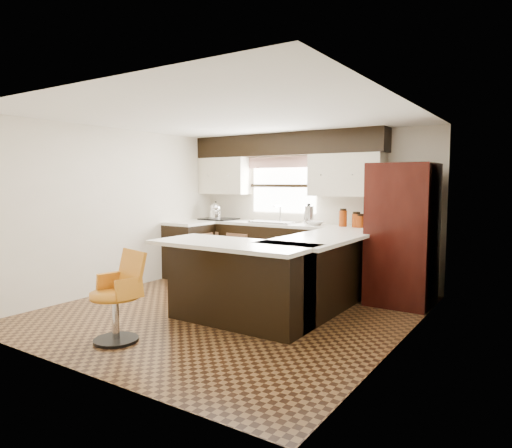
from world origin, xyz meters
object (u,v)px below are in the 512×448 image
Objects in this scene: peninsula_return at (239,285)px; bar_chair at (115,297)px; peninsula_long at (318,275)px; refrigerator at (402,234)px.

peninsula_return is 1.79× the size of bar_chair.
peninsula_long is 2.12× the size of bar_chair.
bar_chair is at bearing -119.58° from peninsula_long.
refrigerator is (0.78, 0.89, 0.48)m from peninsula_long.
peninsula_long is at bearing 61.70° from peninsula_return.
peninsula_return is at bearing -118.30° from peninsula_long.
peninsula_long is 2.48m from bar_chair.
refrigerator is at bearing 48.80° from peninsula_long.
peninsula_return is at bearing 73.29° from bar_chair.
refrigerator reaches higher than peninsula_return.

